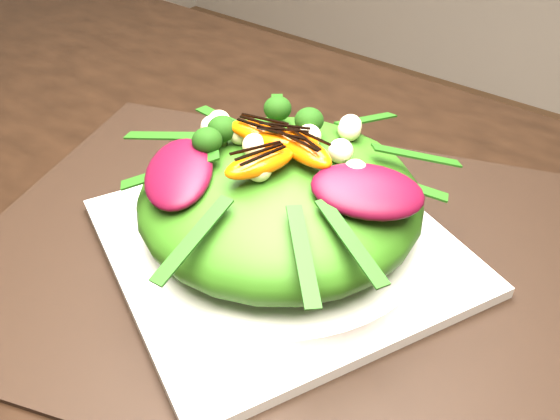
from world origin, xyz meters
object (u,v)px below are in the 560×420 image
Objects in this scene: placemat at (280,252)px; plate_base at (280,245)px; dining_table at (129,236)px; lettuce_mound at (280,198)px; salad_bowl at (280,232)px; orange_segment at (275,138)px.

plate_base is (0.00, 0.00, 0.01)m from placemat.
lettuce_mound is at bearing 20.46° from dining_table.
placemat is 2.11× the size of salad_bowl.
dining_table reaches higher than plate_base.
lettuce_mound is (0.00, 0.00, 0.06)m from placemat.
orange_segment is (-0.01, 0.01, 0.10)m from plate_base.
salad_bowl reaches higher than placemat.
salad_bowl is 4.47× the size of orange_segment.
salad_bowl is 1.09× the size of lettuce_mound.
lettuce_mound reaches higher than plate_base.
dining_table is 0.17m from lettuce_mound.
dining_table reaches higher than placemat.
dining_table reaches higher than orange_segment.
placemat is 0.11m from orange_segment.
orange_segment reaches higher than plate_base.
salad_bowl reaches higher than plate_base.
placemat is at bearing -90.00° from salad_bowl.
salad_bowl is 0.04m from lettuce_mound.
salad_bowl is at bearing 0.00° from lettuce_mound.
orange_segment is at bearing 140.56° from salad_bowl.
plate_base is 0.10m from orange_segment.
placemat is 0.02m from salad_bowl.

